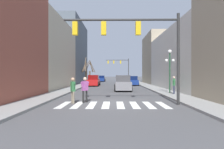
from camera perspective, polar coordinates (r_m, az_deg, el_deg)
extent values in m
plane|color=#4C4C4F|center=(11.81, 0.39, -9.35)|extent=(240.00, 240.00, 0.00)
cube|color=gray|center=(12.99, -24.44, -8.16)|extent=(2.03, 90.00, 0.15)
cube|color=gray|center=(12.96, 25.27, -8.18)|extent=(2.03, 90.00, 0.15)
cube|color=#BCB299|center=(25.23, -21.57, 5.95)|extent=(6.00, 12.18, 9.01)
cube|color=#515B66|center=(37.45, -14.17, 6.86)|extent=(6.00, 13.26, 12.66)
cube|color=beige|center=(24.01, 23.62, 4.25)|extent=(6.00, 15.27, 7.35)
cube|color=tan|center=(35.81, 15.80, 4.73)|extent=(6.00, 9.55, 9.63)
cube|color=white|center=(11.63, -15.56, -9.49)|extent=(0.45, 2.60, 0.01)
cube|color=white|center=(11.42, -11.15, -9.67)|extent=(0.45, 2.60, 0.01)
cube|color=white|center=(11.27, -6.60, -9.80)|extent=(0.45, 2.60, 0.01)
cube|color=white|center=(11.20, -1.96, -9.87)|extent=(0.45, 2.60, 0.01)
cube|color=white|center=(11.19, 2.72, -9.87)|extent=(0.45, 2.60, 0.01)
cube|color=white|center=(11.26, 7.36, -9.81)|extent=(0.45, 2.60, 0.01)
cube|color=white|center=(11.40, 11.92, -9.68)|extent=(0.45, 2.60, 0.01)
cube|color=white|center=(11.61, 16.34, -9.51)|extent=(0.45, 2.60, 0.01)
cylinder|color=#2D2D2D|center=(11.88, 20.82, 4.74)|extent=(0.18, 0.18, 5.81)
cylinder|color=#2D2D2D|center=(11.64, 2.92, 17.42)|extent=(7.28, 0.14, 0.14)
cube|color=yellow|center=(11.58, 8.51, 14.67)|extent=(0.32, 0.28, 0.84)
cube|color=yellow|center=(11.50, -2.71, 14.79)|extent=(0.32, 0.28, 0.84)
cube|color=yellow|center=(11.74, -11.91, 14.48)|extent=(0.32, 0.28, 0.84)
cylinder|color=#2D2D2D|center=(48.43, 5.41, 1.52)|extent=(0.18, 0.18, 6.22)
cylinder|color=#2D2D2D|center=(48.41, 1.70, 4.73)|extent=(6.26, 0.14, 0.14)
cube|color=yellow|center=(48.39, 2.82, 4.08)|extent=(0.32, 0.28, 0.84)
cube|color=yellow|center=(48.36, 0.59, 4.08)|extent=(0.32, 0.28, 0.84)
cube|color=yellow|center=(48.38, -1.27, 4.08)|extent=(0.32, 0.28, 0.84)
cylinder|color=#1E4C2D|center=(17.53, 18.35, 0.42)|extent=(0.12, 0.12, 3.77)
sphere|color=white|center=(17.66, 18.36, 7.13)|extent=(0.36, 0.36, 0.36)
sphere|color=white|center=(17.48, 17.35, 4.38)|extent=(0.31, 0.31, 0.31)
sphere|color=white|center=(17.68, 19.35, 4.33)|extent=(0.31, 0.31, 0.31)
cube|color=red|center=(29.02, -5.99, -2.48)|extent=(1.72, 4.44, 0.89)
cube|color=maroon|center=(29.00, -5.99, -0.88)|extent=(1.58, 2.31, 0.73)
cylinder|color=black|center=(30.51, -7.34, -2.92)|extent=(0.22, 0.64, 0.64)
cylinder|color=black|center=(30.32, -4.05, -2.93)|extent=(0.22, 0.64, 0.64)
cylinder|color=black|center=(27.79, -8.12, -3.22)|extent=(0.22, 0.64, 0.64)
cylinder|color=black|center=(27.58, -4.50, -3.24)|extent=(0.22, 0.64, 0.64)
cube|color=navy|center=(30.73, 6.62, -2.43)|extent=(1.71, 4.29, 0.79)
cube|color=#0E1C46|center=(30.71, 6.62, -1.09)|extent=(1.57, 2.23, 0.64)
cylinder|color=black|center=(31.99, 4.81, -2.77)|extent=(0.22, 0.64, 0.64)
cylinder|color=black|center=(32.17, 7.91, -2.76)|extent=(0.22, 0.64, 0.64)
cylinder|color=black|center=(29.34, 5.19, -3.04)|extent=(0.22, 0.64, 0.64)
cylinder|color=black|center=(29.53, 8.58, -3.02)|extent=(0.22, 0.64, 0.64)
cube|color=gray|center=(20.93, 3.50, -3.48)|extent=(1.77, 4.64, 0.90)
cube|color=#464648|center=(20.90, 3.50, -1.25)|extent=(1.62, 2.41, 0.73)
cylinder|color=black|center=(22.36, 1.00, -4.03)|extent=(0.22, 0.64, 0.64)
cylinder|color=black|center=(22.45, 5.61, -4.02)|extent=(0.22, 0.64, 0.64)
cylinder|color=black|center=(19.49, 1.06, -4.65)|extent=(0.22, 0.64, 0.64)
cylinder|color=black|center=(19.59, 6.35, -4.63)|extent=(0.22, 0.64, 0.64)
cube|color=navy|center=(45.60, -3.54, -1.60)|extent=(1.82, 4.48, 0.76)
cube|color=#0E1C46|center=(45.59, -3.54, -0.73)|extent=(1.68, 2.33, 0.62)
cylinder|color=black|center=(47.07, -4.55, -1.84)|extent=(0.22, 0.64, 0.64)
cylinder|color=black|center=(46.94, -2.29, -1.84)|extent=(0.22, 0.64, 0.64)
cylinder|color=black|center=(44.31, -4.87, -1.96)|extent=(0.22, 0.64, 0.64)
cylinder|color=black|center=(44.17, -2.46, -1.97)|extent=(0.22, 0.64, 0.64)
cylinder|color=black|center=(12.24, -8.31, -7.07)|extent=(0.12, 0.12, 0.82)
cylinder|color=black|center=(12.05, -9.38, -7.19)|extent=(0.12, 0.12, 0.82)
cube|color=#9E4C93|center=(12.07, -8.84, -3.66)|extent=(0.43, 0.46, 0.65)
sphere|color=beige|center=(12.05, -8.84, -1.41)|extent=(0.23, 0.23, 0.23)
cylinder|color=#9E4C93|center=(12.23, -8.03, -3.82)|extent=(0.25, 0.28, 0.63)
cylinder|color=#9E4C93|center=(11.92, -9.68, -3.92)|extent=(0.25, 0.28, 0.63)
cylinder|color=#282D47|center=(17.01, 19.62, -4.66)|extent=(0.11, 0.11, 0.75)
cylinder|color=#282D47|center=(16.74, 19.55, -4.74)|extent=(0.11, 0.11, 0.75)
cube|color=#337542|center=(16.83, 19.58, -2.41)|extent=(0.34, 0.42, 0.59)
sphere|color=beige|center=(16.82, 19.59, -0.93)|extent=(0.21, 0.21, 0.21)
cylinder|color=#337542|center=(17.05, 19.64, -2.51)|extent=(0.18, 0.27, 0.58)
cylinder|color=#337542|center=(16.62, 19.53, -2.58)|extent=(0.18, 0.27, 0.58)
cylinder|color=#7A705B|center=(11.73, -12.45, -7.41)|extent=(0.12, 0.12, 0.81)
cylinder|color=#7A705B|center=(12.01, -12.85, -7.24)|extent=(0.12, 0.12, 0.81)
cube|color=#337542|center=(11.80, -12.66, -3.82)|extent=(0.39, 0.46, 0.64)
sphere|color=tan|center=(11.77, -12.66, -1.54)|extent=(0.23, 0.23, 0.23)
cylinder|color=#337542|center=(11.58, -12.34, -4.10)|extent=(0.21, 0.29, 0.62)
cylinder|color=#337542|center=(12.02, -12.96, -3.95)|extent=(0.21, 0.29, 0.62)
cylinder|color=brown|center=(37.08, -7.27, -0.74)|extent=(0.32, 0.32, 2.45)
cylinder|color=brown|center=(36.60, -8.43, 2.67)|extent=(1.39, 1.41, 2.66)
cylinder|color=brown|center=(36.92, -6.66, 2.33)|extent=(0.95, 0.41, 1.98)
cylinder|color=brown|center=(37.11, -7.96, 2.49)|extent=(1.00, 0.25, 1.81)
cylinder|color=brown|center=(37.39, -6.40, 2.54)|extent=(1.16, 0.85, 2.50)
cylinder|color=brown|center=(37.71, -6.79, 2.65)|extent=(0.60, 1.40, 2.47)
cylinder|color=brown|center=(35.42, -8.46, -0.65)|extent=(0.37, 0.37, 2.61)
cylinder|color=brown|center=(34.80, -8.55, 2.65)|extent=(0.24, 1.43, 2.11)
cylinder|color=brown|center=(35.45, -9.08, 2.40)|extent=(0.95, 0.32, 2.00)
cylinder|color=brown|center=(34.74, -8.78, 3.47)|extent=(0.28, 1.65, 2.73)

